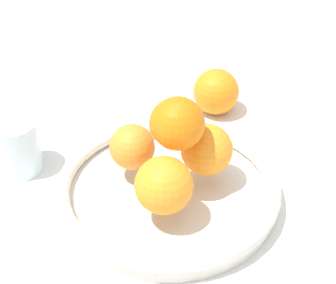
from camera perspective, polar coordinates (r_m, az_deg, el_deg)
ground_plane at (r=0.84m, az=-0.00°, el=-5.82°), size 4.00×4.00×0.00m
fruit_bowl at (r=0.82m, az=-0.00°, el=-4.83°), size 0.33×0.33×0.04m
orange_pile at (r=0.77m, az=0.51°, el=-0.62°), size 0.18×0.17×0.13m
stray_orange at (r=1.01m, az=4.91°, el=5.12°), size 0.08×0.08×0.08m
drinking_glass at (r=0.90m, az=-15.21°, el=-0.42°), size 0.08×0.08×0.09m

